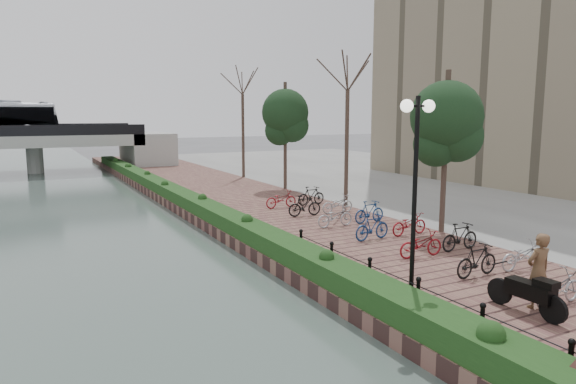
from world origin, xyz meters
TOP-DOWN VIEW (x-y plane):
  - promenade at (4.00, 17.50)m, footprint 8.00×75.00m
  - inland_pavement at (20.00, 17.50)m, footprint 24.00×75.00m
  - hedge at (0.60, 20.00)m, footprint 1.10×56.00m
  - chain_fence at (1.40, 2.00)m, footprint 0.10×14.10m
  - lamppost at (1.63, 3.52)m, footprint 1.02×0.32m
  - motorcycle at (3.42, 1.50)m, footprint 0.63×1.80m
  - pedestrian at (4.00, 1.62)m, footprint 0.73×0.52m
  - bicycle_parking at (5.49, 9.20)m, footprint 2.40×17.32m
  - street_trees at (8.00, 12.68)m, footprint 3.20×37.12m

SIDE VIEW (x-z plane):
  - promenade at x=4.00m, z-range 0.00..0.50m
  - inland_pavement at x=20.00m, z-range 0.00..0.50m
  - hedge at x=0.60m, z-range 0.50..1.10m
  - chain_fence at x=1.40m, z-range 0.50..1.20m
  - bicycle_parking at x=5.49m, z-range 0.47..1.47m
  - motorcycle at x=3.42m, z-range 0.50..1.61m
  - pedestrian at x=4.00m, z-range 0.50..2.39m
  - street_trees at x=8.00m, z-range 0.29..7.09m
  - lamppost at x=1.63m, z-range 1.62..6.83m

